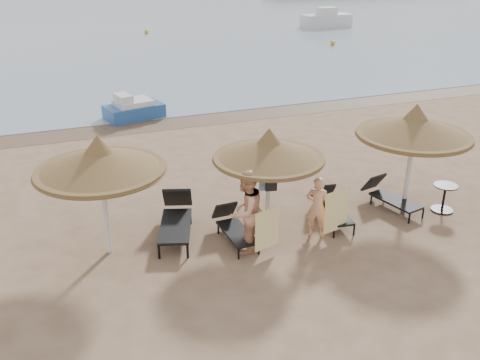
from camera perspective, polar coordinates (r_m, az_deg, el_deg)
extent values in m
plane|color=#907057|center=(12.17, 3.76, -6.54)|extent=(160.00, 160.00, 0.00)
cube|color=brown|center=(20.39, -7.19, 6.09)|extent=(200.00, 1.60, 0.01)
cube|color=silver|center=(45.80, 9.18, 16.43)|extent=(4.00, 1.60, 1.00)
cube|color=silver|center=(45.72, 9.24, 17.36)|extent=(1.50, 1.00, 0.60)
cylinder|color=silver|center=(11.64, -14.15, -3.29)|extent=(0.11, 0.11, 1.96)
cone|color=brown|center=(11.17, -14.75, 2.14)|extent=(2.71, 2.71, 0.51)
cone|color=brown|center=(11.06, -14.92, 3.63)|extent=(0.65, 0.65, 0.42)
cylinder|color=brown|center=(11.25, -14.63, 1.00)|extent=(2.65, 2.65, 0.09)
cylinder|color=silver|center=(12.23, 2.99, -1.53)|extent=(0.10, 0.10, 1.83)
cone|color=brown|center=(11.80, 3.10, 3.33)|extent=(2.52, 2.52, 0.48)
cone|color=brown|center=(11.70, 3.13, 4.65)|extent=(0.61, 0.61, 0.39)
cylinder|color=brown|center=(11.88, 3.08, 2.30)|extent=(2.47, 2.47, 0.09)
cylinder|color=silver|center=(13.80, 17.50, 0.79)|extent=(0.11, 0.11, 2.00)
cone|color=brown|center=(13.40, 18.13, 5.56)|extent=(2.77, 2.77, 0.52)
cone|color=brown|center=(13.31, 18.31, 6.85)|extent=(0.67, 0.67, 0.43)
cylinder|color=brown|center=(13.47, 18.00, 4.56)|extent=(2.71, 2.71, 0.10)
cylinder|color=black|center=(11.58, -8.63, -7.64)|extent=(0.05, 0.05, 0.30)
cylinder|color=black|center=(11.53, -5.61, -7.62)|extent=(0.05, 0.05, 0.30)
cylinder|color=black|center=(12.89, -8.01, -4.13)|extent=(0.05, 0.05, 0.30)
cylinder|color=black|center=(12.84, -5.31, -4.10)|extent=(0.05, 0.05, 0.30)
cube|color=black|center=(12.16, -6.90, -4.90)|extent=(1.14, 1.75, 0.06)
cube|color=black|center=(12.89, -6.69, -1.86)|extent=(0.78, 0.64, 0.61)
cylinder|color=black|center=(11.45, -0.15, -7.92)|extent=(0.04, 0.04, 0.24)
cylinder|color=black|center=(11.61, 2.04, -7.43)|extent=(0.04, 0.04, 0.24)
cylinder|color=black|center=(12.40, -2.33, -5.25)|extent=(0.04, 0.04, 0.24)
cylinder|color=black|center=(12.56, -0.29, -4.84)|extent=(0.04, 0.04, 0.24)
cube|color=black|center=(11.96, -0.31, -5.61)|extent=(0.59, 1.30, 0.05)
cube|color=black|center=(12.48, -1.66, -3.23)|extent=(0.54, 0.38, 0.48)
cylinder|color=black|center=(12.42, 9.98, -5.57)|extent=(0.04, 0.04, 0.25)
cylinder|color=black|center=(12.60, 12.06, -5.30)|extent=(0.04, 0.04, 0.25)
cylinder|color=black|center=(13.42, 8.05, -3.08)|extent=(0.04, 0.04, 0.25)
cylinder|color=black|center=(13.59, 10.00, -2.86)|extent=(0.04, 0.04, 0.25)
cube|color=black|center=(12.97, 9.97, -3.49)|extent=(0.73, 1.38, 0.05)
cube|color=black|center=(13.52, 8.83, -1.24)|extent=(0.59, 0.45, 0.50)
cylinder|color=black|center=(13.45, 17.60, -3.97)|extent=(0.04, 0.04, 0.25)
cylinder|color=black|center=(13.81, 18.93, -3.41)|extent=(0.04, 0.04, 0.25)
cylinder|color=black|center=(14.16, 13.81, -2.08)|extent=(0.04, 0.04, 0.25)
cylinder|color=black|center=(14.50, 15.17, -1.59)|extent=(0.04, 0.04, 0.25)
cube|color=black|center=(13.93, 16.28, -2.12)|extent=(0.82, 1.42, 0.05)
cube|color=black|center=(14.30, 14.06, -0.23)|extent=(0.62, 0.48, 0.50)
cylinder|color=black|center=(14.41, 20.73, -2.98)|extent=(0.54, 0.54, 0.04)
cylinder|color=black|center=(14.28, 20.91, -1.80)|extent=(0.06, 0.06, 0.66)
cylinder|color=black|center=(14.14, 21.11, -0.56)|extent=(0.58, 0.58, 0.03)
imported|color=tan|center=(11.30, 0.63, -2.71)|extent=(1.20, 1.08, 2.19)
imported|color=tan|center=(12.10, 8.30, -2.37)|extent=(0.93, 0.89, 1.71)
cube|color=yellow|center=(11.35, 2.92, -5.24)|extent=(0.64, 0.21, 0.92)
cube|color=yellow|center=(12.14, 10.27, -3.26)|extent=(0.71, 0.18, 1.01)
cube|color=white|center=(12.29, 2.67, -0.35)|extent=(0.28, 0.15, 0.34)
cube|color=black|center=(11.95, 3.33, -0.30)|extent=(0.28, 0.15, 0.37)
cube|color=#234F97|center=(21.11, -11.24, 7.18)|extent=(2.35, 1.70, 0.53)
cube|color=silver|center=(21.02, -11.31, 8.05)|extent=(1.56, 1.34, 0.24)
cube|color=silver|center=(20.83, -12.34, 8.45)|extent=(0.67, 0.95, 0.34)
sphere|color=gold|center=(42.25, -9.95, 15.31)|extent=(0.32, 0.32, 0.32)
sphere|color=gold|center=(37.20, 9.86, 14.21)|extent=(0.33, 0.33, 0.33)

